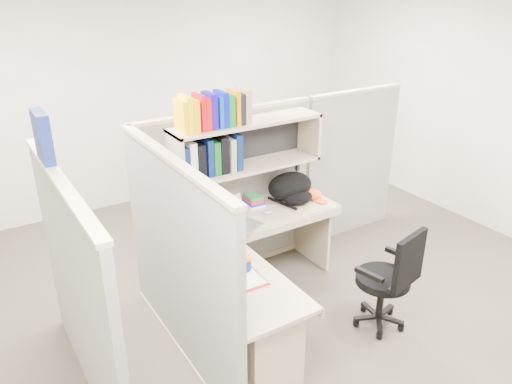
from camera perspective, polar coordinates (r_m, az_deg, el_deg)
ground at (r=4.47m, az=2.74°, el=-13.86°), size 6.00×6.00×0.00m
room_shell at (r=3.72m, az=3.22°, el=6.37°), size 6.00×6.00×6.00m
cubicle at (r=4.16m, az=-4.75°, el=-2.26°), size 3.79×1.84×1.95m
desk at (r=3.84m, az=0.21°, el=-12.85°), size 1.74×1.75×0.73m
laptop at (r=4.20m, az=-1.72°, el=-2.72°), size 0.46×0.46×0.25m
backpack at (r=4.73m, az=4.35°, el=0.44°), size 0.48×0.39×0.27m
orange_cap at (r=4.84m, az=6.50°, el=-0.23°), size 0.20×0.22×0.09m
snack_canister at (r=3.68m, az=-1.37°, el=-8.09°), size 0.11×0.11×0.11m
tissue_box at (r=3.37m, az=-3.01°, el=-10.75°), size 0.14×0.14×0.18m
mouse at (r=4.51m, az=1.33°, el=-2.35°), size 0.09×0.07×0.03m
paper_cup at (r=4.60m, az=-2.46°, el=-1.37°), size 0.08×0.08×0.10m
book_stack at (r=4.67m, az=-0.34°, el=-0.91°), size 0.16×0.21×0.10m
loose_paper at (r=3.62m, az=-1.51°, el=-9.67°), size 0.24×0.31×0.00m
task_chair at (r=4.28m, az=14.60°, el=-11.19°), size 0.52×0.48×0.93m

